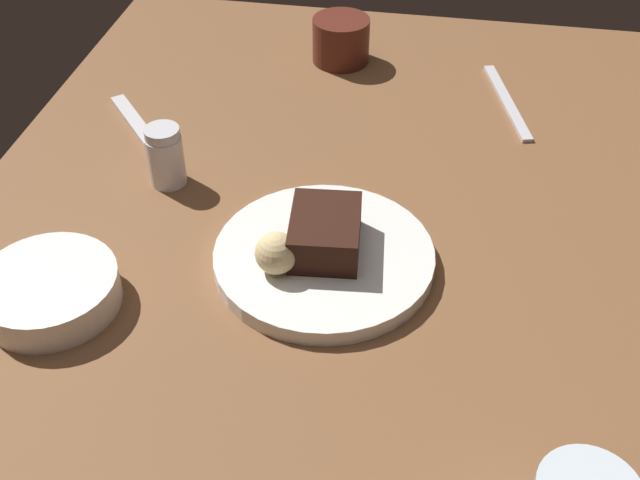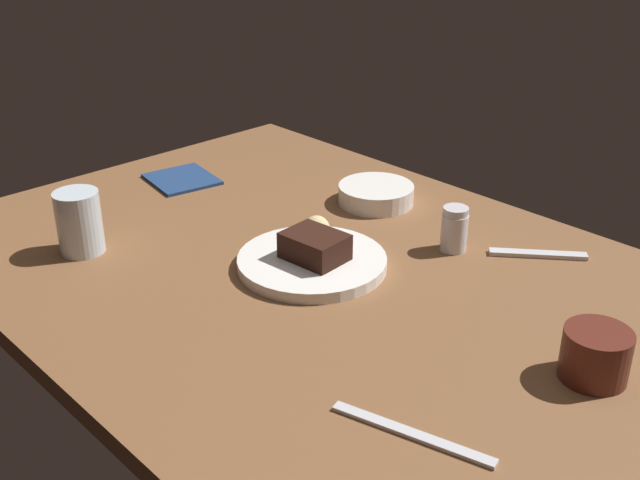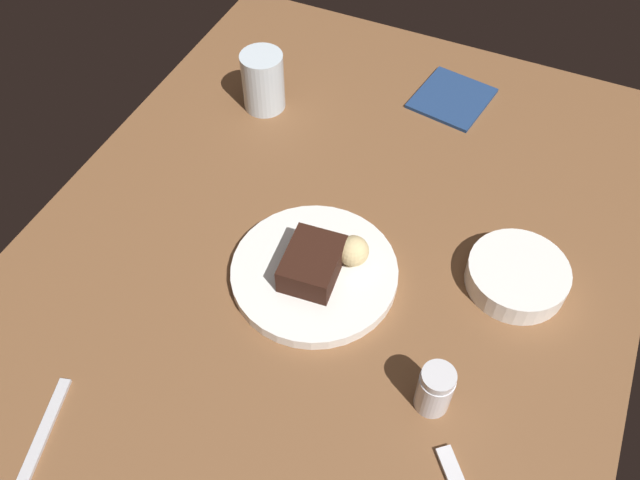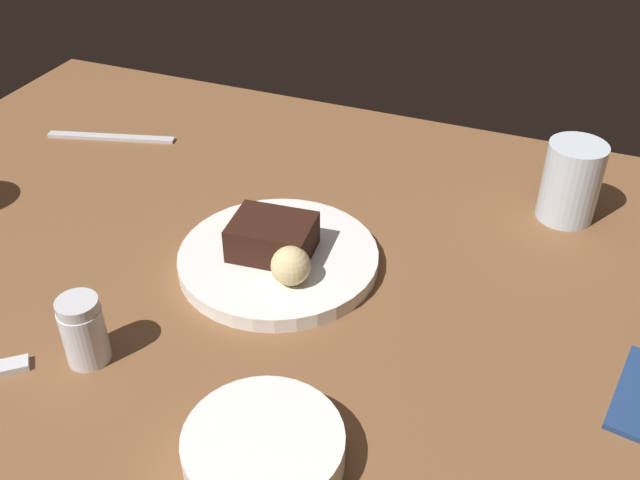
{
  "view_description": "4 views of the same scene",
  "coord_description": "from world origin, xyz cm",
  "px_view_note": "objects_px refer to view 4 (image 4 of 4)",
  "views": [
    {
      "loc": [
        -60.53,
        -10.25,
        58.75
      ],
      "look_at": [
        -0.01,
        0.53,
        5.71
      ],
      "focal_mm": 44.7,
      "sensor_mm": 36.0,
      "label": 1
    },
    {
      "loc": [
        76.89,
        -71.91,
        59.01
      ],
      "look_at": [
        1.31,
        -0.16,
        8.36
      ],
      "focal_mm": 44.18,
      "sensor_mm": 36.0,
      "label": 2
    },
    {
      "loc": [
        45.84,
        21.79,
        76.63
      ],
      "look_at": [
        -4.69,
        -0.99,
        5.85
      ],
      "focal_mm": 36.72,
      "sensor_mm": 36.0,
      "label": 3
    },
    {
      "loc": [
        -29.68,
        59.67,
        54.28
      ],
      "look_at": [
        -5.18,
        -1.35,
        6.87
      ],
      "focal_mm": 41.13,
      "sensor_mm": 36.0,
      "label": 4
    }
  ],
  "objects_px": {
    "dessert_plate": "(278,259)",
    "salt_shaker": "(83,331)",
    "butter_knife": "(111,137)",
    "water_glass": "(571,182)",
    "side_bowl": "(264,450)",
    "chocolate_cake_slice": "(276,238)",
    "bread_roll": "(291,266)"
  },
  "relations": [
    {
      "from": "chocolate_cake_slice",
      "to": "dessert_plate",
      "type": "bearing_deg",
      "value": 162.19
    },
    {
      "from": "dessert_plate",
      "to": "bread_roll",
      "type": "bearing_deg",
      "value": 129.91
    },
    {
      "from": "dessert_plate",
      "to": "water_glass",
      "type": "distance_m",
      "value": 0.37
    },
    {
      "from": "chocolate_cake_slice",
      "to": "water_glass",
      "type": "height_order",
      "value": "water_glass"
    },
    {
      "from": "water_glass",
      "to": "side_bowl",
      "type": "xyz_separation_m",
      "value": [
        0.19,
        0.48,
        -0.03
      ]
    },
    {
      "from": "chocolate_cake_slice",
      "to": "butter_knife",
      "type": "bearing_deg",
      "value": -27.67
    },
    {
      "from": "water_glass",
      "to": "butter_knife",
      "type": "bearing_deg",
      "value": 3.43
    },
    {
      "from": "bread_roll",
      "to": "water_glass",
      "type": "height_order",
      "value": "water_glass"
    },
    {
      "from": "bread_roll",
      "to": "side_bowl",
      "type": "height_order",
      "value": "bread_roll"
    },
    {
      "from": "water_glass",
      "to": "side_bowl",
      "type": "bearing_deg",
      "value": 68.56
    },
    {
      "from": "dessert_plate",
      "to": "salt_shaker",
      "type": "bearing_deg",
      "value": 61.55
    },
    {
      "from": "salt_shaker",
      "to": "water_glass",
      "type": "bearing_deg",
      "value": -132.98
    },
    {
      "from": "bread_roll",
      "to": "side_bowl",
      "type": "xyz_separation_m",
      "value": [
        -0.07,
        0.21,
        -0.02
      ]
    },
    {
      "from": "bread_roll",
      "to": "water_glass",
      "type": "relative_size",
      "value": 0.43
    },
    {
      "from": "chocolate_cake_slice",
      "to": "side_bowl",
      "type": "bearing_deg",
      "value": 112.42
    },
    {
      "from": "dessert_plate",
      "to": "butter_knife",
      "type": "bearing_deg",
      "value": -27.61
    },
    {
      "from": "water_glass",
      "to": "butter_knife",
      "type": "relative_size",
      "value": 0.53
    },
    {
      "from": "water_glass",
      "to": "side_bowl",
      "type": "height_order",
      "value": "water_glass"
    },
    {
      "from": "dessert_plate",
      "to": "butter_knife",
      "type": "xyz_separation_m",
      "value": [
        0.36,
        -0.19,
        -0.01
      ]
    },
    {
      "from": "chocolate_cake_slice",
      "to": "salt_shaker",
      "type": "bearing_deg",
      "value": 62.09
    },
    {
      "from": "chocolate_cake_slice",
      "to": "side_bowl",
      "type": "distance_m",
      "value": 0.27
    },
    {
      "from": "dessert_plate",
      "to": "salt_shaker",
      "type": "height_order",
      "value": "salt_shaker"
    },
    {
      "from": "dessert_plate",
      "to": "butter_knife",
      "type": "height_order",
      "value": "dessert_plate"
    },
    {
      "from": "salt_shaker",
      "to": "butter_knife",
      "type": "distance_m",
      "value": 0.46
    },
    {
      "from": "bread_roll",
      "to": "butter_knife",
      "type": "relative_size",
      "value": 0.23
    },
    {
      "from": "chocolate_cake_slice",
      "to": "bread_roll",
      "type": "relative_size",
      "value": 2.11
    },
    {
      "from": "dessert_plate",
      "to": "butter_knife",
      "type": "distance_m",
      "value": 0.4
    },
    {
      "from": "side_bowl",
      "to": "bread_roll",
      "type": "bearing_deg",
      "value": -72.19
    },
    {
      "from": "dessert_plate",
      "to": "chocolate_cake_slice",
      "type": "relative_size",
      "value": 2.52
    },
    {
      "from": "chocolate_cake_slice",
      "to": "bread_roll",
      "type": "height_order",
      "value": "bread_roll"
    },
    {
      "from": "butter_knife",
      "to": "bread_roll",
      "type": "bearing_deg",
      "value": 134.0
    },
    {
      "from": "water_glass",
      "to": "butter_knife",
      "type": "distance_m",
      "value": 0.65
    }
  ]
}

